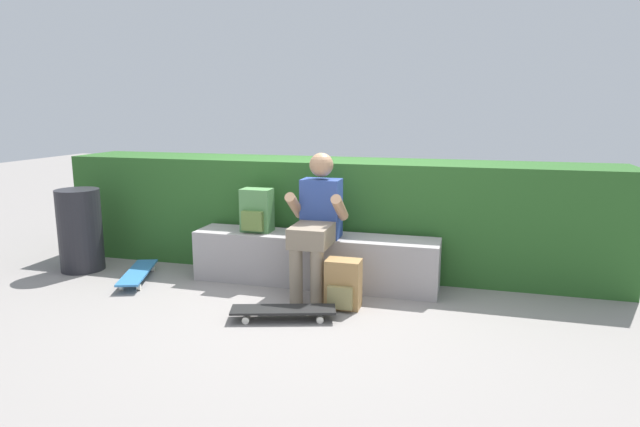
{
  "coord_description": "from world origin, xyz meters",
  "views": [
    {
      "loc": [
        1.32,
        -4.2,
        1.6
      ],
      "look_at": [
        0.07,
        0.29,
        0.68
      ],
      "focal_mm": 30.13,
      "sensor_mm": 36.0,
      "label": 1
    }
  ],
  "objects_px": {
    "bench_main": "(314,259)",
    "skateboard_near_person": "(283,310)",
    "person_skater": "(317,219)",
    "backpack_on_bench": "(257,211)",
    "skateboard_beside_bench": "(138,273)",
    "backpack_on_ground": "(343,285)",
    "trash_bin": "(80,230)"
  },
  "relations": [
    {
      "from": "skateboard_near_person",
      "to": "skateboard_beside_bench",
      "type": "height_order",
      "value": "same"
    },
    {
      "from": "backpack_on_ground",
      "to": "skateboard_beside_bench",
      "type": "bearing_deg",
      "value": 175.41
    },
    {
      "from": "skateboard_near_person",
      "to": "trash_bin",
      "type": "height_order",
      "value": "trash_bin"
    },
    {
      "from": "backpack_on_bench",
      "to": "bench_main",
      "type": "bearing_deg",
      "value": 0.98
    },
    {
      "from": "bench_main",
      "to": "backpack_on_ground",
      "type": "relative_size",
      "value": 5.62
    },
    {
      "from": "skateboard_near_person",
      "to": "skateboard_beside_bench",
      "type": "bearing_deg",
      "value": 161.95
    },
    {
      "from": "skateboard_beside_bench",
      "to": "trash_bin",
      "type": "distance_m",
      "value": 0.82
    },
    {
      "from": "backpack_on_ground",
      "to": "trash_bin",
      "type": "distance_m",
      "value": 2.78
    },
    {
      "from": "person_skater",
      "to": "backpack_on_ground",
      "type": "distance_m",
      "value": 0.64
    },
    {
      "from": "person_skater",
      "to": "backpack_on_ground",
      "type": "height_order",
      "value": "person_skater"
    },
    {
      "from": "backpack_on_bench",
      "to": "skateboard_near_person",
      "type": "bearing_deg",
      "value": -57.4
    },
    {
      "from": "bench_main",
      "to": "skateboard_near_person",
      "type": "bearing_deg",
      "value": -89.44
    },
    {
      "from": "bench_main",
      "to": "backpack_on_bench",
      "type": "relative_size",
      "value": 5.62
    },
    {
      "from": "backpack_on_bench",
      "to": "skateboard_beside_bench",
      "type": "bearing_deg",
      "value": -162.09
    },
    {
      "from": "bench_main",
      "to": "skateboard_near_person",
      "type": "height_order",
      "value": "bench_main"
    },
    {
      "from": "bench_main",
      "to": "person_skater",
      "type": "relative_size",
      "value": 1.85
    },
    {
      "from": "person_skater",
      "to": "backpack_on_ground",
      "type": "relative_size",
      "value": 3.03
    },
    {
      "from": "backpack_on_bench",
      "to": "backpack_on_ground",
      "type": "xyz_separation_m",
      "value": [
        0.94,
        -0.51,
        -0.46
      ]
    },
    {
      "from": "skateboard_near_person",
      "to": "backpack_on_ground",
      "type": "xyz_separation_m",
      "value": [
        0.38,
        0.37,
        0.12
      ]
    },
    {
      "from": "trash_bin",
      "to": "bench_main",
      "type": "bearing_deg",
      "value": 4.74
    },
    {
      "from": "skateboard_near_person",
      "to": "backpack_on_bench",
      "type": "xyz_separation_m",
      "value": [
        -0.56,
        0.88,
        0.58
      ]
    },
    {
      "from": "backpack_on_ground",
      "to": "backpack_on_bench",
      "type": "bearing_deg",
      "value": 151.73
    },
    {
      "from": "person_skater",
      "to": "bench_main",
      "type": "bearing_deg",
      "value": 111.94
    },
    {
      "from": "bench_main",
      "to": "trash_bin",
      "type": "relative_size",
      "value": 2.76
    },
    {
      "from": "backpack_on_ground",
      "to": "trash_bin",
      "type": "bearing_deg",
      "value": 173.33
    },
    {
      "from": "skateboard_beside_bench",
      "to": "trash_bin",
      "type": "relative_size",
      "value": 1.01
    },
    {
      "from": "person_skater",
      "to": "backpack_on_bench",
      "type": "relative_size",
      "value": 3.03
    },
    {
      "from": "skateboard_near_person",
      "to": "backpack_on_ground",
      "type": "distance_m",
      "value": 0.55
    },
    {
      "from": "person_skater",
      "to": "backpack_on_bench",
      "type": "bearing_deg",
      "value": 162.68
    },
    {
      "from": "skateboard_near_person",
      "to": "skateboard_beside_bench",
      "type": "xyz_separation_m",
      "value": [
        -1.63,
        0.53,
        0.0
      ]
    },
    {
      "from": "skateboard_near_person",
      "to": "backpack_on_bench",
      "type": "height_order",
      "value": "backpack_on_bench"
    },
    {
      "from": "skateboard_near_person",
      "to": "backpack_on_ground",
      "type": "bearing_deg",
      "value": 44.02
    }
  ]
}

